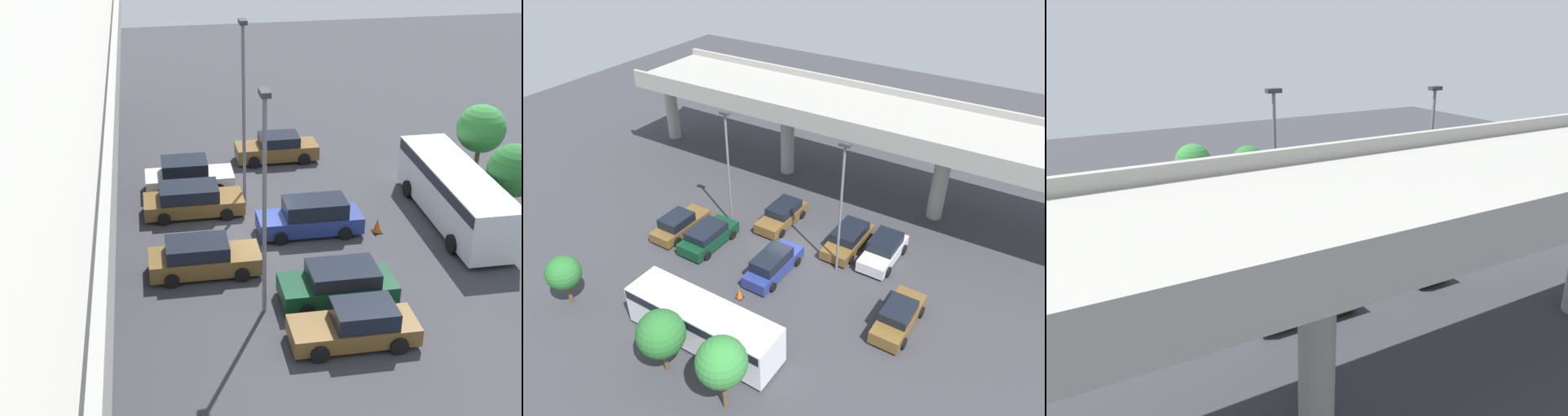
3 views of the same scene
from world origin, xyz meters
TOP-DOWN VIEW (x-y plane):
  - ground_plane at (0.00, 0.00)m, footprint 84.85×84.85m
  - highway_overpass at (0.00, 9.92)m, footprint 40.75×7.93m
  - parked_car_0 at (-8.30, -2.00)m, footprint 2.05×4.63m
  - parked_car_1 at (-5.61, -2.06)m, footprint 2.23×4.52m
  - parked_car_2 at (-2.70, 3.00)m, footprint 2.09×4.64m
  - parked_car_3 at (-0.04, -2.24)m, footprint 1.99×4.79m
  - parked_car_4 at (2.77, 3.00)m, footprint 2.19×4.79m
  - parked_car_5 at (5.39, 3.00)m, footprint 2.16×4.49m
  - parked_car_6 at (8.54, -2.24)m, footprint 2.00×4.57m
  - shuttle_bus at (-0.01, -9.14)m, footprint 9.16×2.69m
  - lamp_post_near_aisle at (3.23, 0.37)m, footprint 0.70×0.35m
  - lamp_post_mid_lot at (-5.84, 0.94)m, footprint 0.70×0.35m
  - tree_front_right at (-0.49, -11.67)m, footprint 2.51×2.51m
  - tree_front_far_right at (3.48, -11.78)m, footprint 2.47×2.47m
  - traffic_cone at (-0.52, -5.27)m, footprint 0.44×0.44m

SIDE VIEW (x-z plane):
  - ground_plane at x=0.00m, z-range 0.00..0.00m
  - traffic_cone at x=-0.52m, z-range -0.02..0.68m
  - parked_car_4 at x=2.77m, z-range -0.03..1.46m
  - parked_car_0 at x=-8.30m, z-range -0.06..1.49m
  - parked_car_6 at x=8.54m, z-range -0.05..1.48m
  - parked_car_2 at x=-2.70m, z-range -0.03..1.47m
  - parked_car_1 at x=-5.61m, z-range -0.02..1.50m
  - parked_car_3 at x=-0.04m, z-range -0.04..1.63m
  - parked_car_5 at x=5.39m, z-range -0.06..1.66m
  - shuttle_bus at x=-0.01m, z-range 0.26..2.88m
  - tree_front_right at x=-0.49m, z-range 0.69..4.60m
  - tree_front_far_right at x=3.48m, z-range 0.97..5.40m
  - lamp_post_mid_lot at x=-5.84m, z-range 0.70..9.58m
  - lamp_post_near_aisle at x=3.23m, z-range 0.71..9.90m
  - highway_overpass at x=0.00m, z-range 2.58..10.44m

